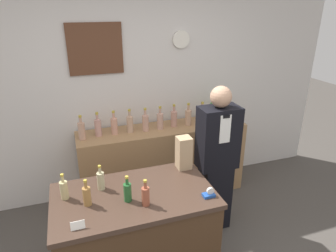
{
  "coord_description": "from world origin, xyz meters",
  "views": [
    {
      "loc": [
        -0.76,
        -1.44,
        2.28
      ],
      "look_at": [
        0.09,
        1.08,
        1.2
      ],
      "focal_mm": 32.0,
      "sensor_mm": 36.0,
      "label": 1
    }
  ],
  "objects_px": {
    "shopkeeper": "(217,161)",
    "paper_bag": "(184,153)",
    "potted_plant": "(219,109)",
    "tape_dispenser": "(209,194)"
  },
  "relations": [
    {
      "from": "potted_plant",
      "to": "tape_dispenser",
      "type": "height_order",
      "value": "potted_plant"
    },
    {
      "from": "shopkeeper",
      "to": "tape_dispenser",
      "type": "xyz_separation_m",
      "value": [
        -0.45,
        -0.72,
        0.18
      ]
    },
    {
      "from": "potted_plant",
      "to": "tape_dispenser",
      "type": "relative_size",
      "value": 3.36
    },
    {
      "from": "shopkeeper",
      "to": "tape_dispenser",
      "type": "distance_m",
      "value": 0.87
    },
    {
      "from": "potted_plant",
      "to": "paper_bag",
      "type": "xyz_separation_m",
      "value": [
        -0.86,
        -0.99,
        0.02
      ]
    },
    {
      "from": "shopkeeper",
      "to": "potted_plant",
      "type": "relative_size",
      "value": 5.23
    },
    {
      "from": "shopkeeper",
      "to": "potted_plant",
      "type": "distance_m",
      "value": 0.87
    },
    {
      "from": "shopkeeper",
      "to": "potted_plant",
      "type": "bearing_deg",
      "value": 62.09
    },
    {
      "from": "potted_plant",
      "to": "paper_bag",
      "type": "distance_m",
      "value": 1.31
    },
    {
      "from": "shopkeeper",
      "to": "paper_bag",
      "type": "xyz_separation_m",
      "value": [
        -0.47,
        -0.26,
        0.31
      ]
    }
  ]
}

